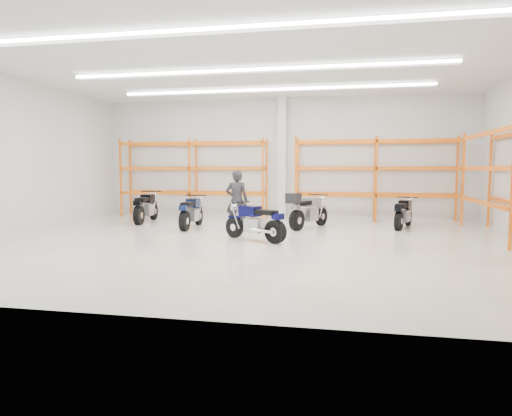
% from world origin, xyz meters
% --- Properties ---
extents(ground, '(14.00, 14.00, 0.00)m').
position_xyz_m(ground, '(0.00, 0.00, 0.00)').
color(ground, beige).
rests_on(ground, ground).
extents(room_shell, '(14.02, 12.02, 4.51)m').
position_xyz_m(room_shell, '(0.00, 0.03, 3.28)').
color(room_shell, silver).
rests_on(room_shell, ground).
extents(motorcycle_main, '(1.81, 1.15, 0.99)m').
position_xyz_m(motorcycle_main, '(0.14, 0.23, 0.46)').
color(motorcycle_main, black).
rests_on(motorcycle_main, ground).
extents(motorcycle_back_a, '(0.72, 2.18, 1.07)m').
position_xyz_m(motorcycle_back_a, '(-4.41, 3.39, 0.50)').
color(motorcycle_back_a, black).
rests_on(motorcycle_back_a, ground).
extents(motorcycle_back_b, '(0.69, 2.07, 1.02)m').
position_xyz_m(motorcycle_back_b, '(-2.37, 2.28, 0.48)').
color(motorcycle_back_b, black).
rests_on(motorcycle_back_b, ground).
extents(motorcycle_back_c, '(1.20, 2.09, 1.14)m').
position_xyz_m(motorcycle_back_c, '(1.18, 2.88, 0.55)').
color(motorcycle_back_c, black).
rests_on(motorcycle_back_c, ground).
extents(motorcycle_back_d, '(0.88, 1.89, 0.96)m').
position_xyz_m(motorcycle_back_d, '(4.15, 3.54, 0.45)').
color(motorcycle_back_d, black).
rests_on(motorcycle_back_d, ground).
extents(standing_man, '(0.71, 0.51, 1.83)m').
position_xyz_m(standing_man, '(-0.80, 1.89, 0.91)').
color(standing_man, black).
rests_on(standing_man, ground).
extents(structural_column, '(0.32, 0.32, 4.50)m').
position_xyz_m(structural_column, '(0.00, 5.82, 2.25)').
color(structural_column, white).
rests_on(structural_column, ground).
extents(pallet_racking_back_left, '(5.67, 0.87, 3.00)m').
position_xyz_m(pallet_racking_back_left, '(-3.40, 5.48, 1.79)').
color(pallet_racking_back_left, '#F15C0B').
rests_on(pallet_racking_back_left, ground).
extents(pallet_racking_back_right, '(5.67, 0.87, 3.00)m').
position_xyz_m(pallet_racking_back_right, '(3.40, 5.48, 1.79)').
color(pallet_racking_back_right, '#F15C0B').
rests_on(pallet_racking_back_right, ground).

